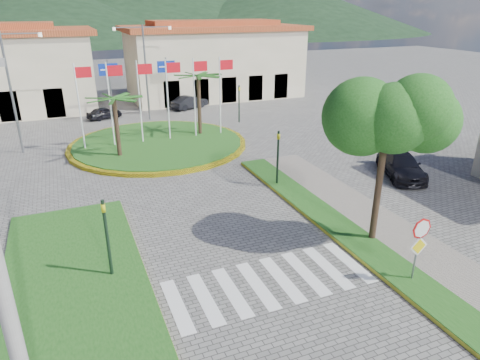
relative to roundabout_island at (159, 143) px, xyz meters
name	(u,v)px	position (x,y,z in m)	size (l,w,h in m)	color
ground	(328,360)	(0.00, -22.00, -0.17)	(160.00, 160.00, 0.00)	#605D5B
sidewalk_right	(434,274)	(6.00, -20.00, -0.10)	(4.00, 28.00, 0.15)	gray
verge_right	(409,281)	(4.80, -20.00, -0.08)	(1.60, 28.00, 0.18)	#1C4C15
median_left	(76,292)	(-6.50, -16.00, -0.08)	(5.00, 14.00, 0.18)	#1C4C15
crosswalk	(267,282)	(0.00, -18.00, -0.17)	(8.00, 3.00, 0.01)	silver
roundabout_island	(159,143)	(0.00, 0.00, 0.00)	(12.70, 12.70, 6.00)	yellow
stop_sign	(419,240)	(4.90, -20.04, 1.62)	(0.80, 0.11, 2.65)	slate
deciduous_tree	(387,124)	(5.50, -17.00, 5.00)	(3.60, 3.60, 6.80)	black
utility_pole	(3,293)	(-7.50, -22.00, 4.33)	(0.32, 0.32, 9.00)	gray
traffic_light_left	(107,232)	(-5.20, -15.50, 1.77)	(0.15, 0.18, 3.20)	black
traffic_light_right	(278,153)	(4.50, -10.00, 1.77)	(0.15, 0.18, 3.20)	black
traffic_light_far	(239,100)	(8.00, 4.00, 1.77)	(0.18, 0.15, 3.20)	black
direction_sign_west	(109,80)	(-2.00, 8.97, 3.36)	(1.60, 0.14, 5.20)	slate
direction_sign_east	(167,76)	(3.00, 8.97, 3.36)	(1.60, 0.14, 5.20)	slate
street_lamp_centre	(146,68)	(1.00, 8.00, 4.32)	(4.80, 0.16, 8.00)	slate
street_lamp_west	(10,87)	(-9.00, 2.00, 4.32)	(4.80, 0.16, 8.00)	slate
building_right	(214,60)	(10.00, 16.00, 3.73)	(19.08, 9.54, 8.05)	beige
hill_far_east	(284,7)	(70.00, 113.00, 8.83)	(120.00, 120.00, 18.00)	black
hill_near_back	(33,12)	(-10.00, 108.00, 7.83)	(110.00, 110.00, 16.00)	black
car_dark_a	(104,113)	(-2.69, 9.85, 0.35)	(1.25, 3.10, 1.06)	black
car_dark_b	(190,102)	(5.57, 10.89, 0.46)	(1.33, 3.83, 1.26)	black
car_side_right	(401,165)	(12.00, -11.42, 0.51)	(1.91, 4.71, 1.37)	black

